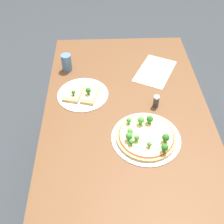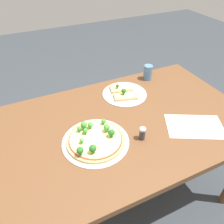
{
  "view_description": "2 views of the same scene",
  "coord_description": "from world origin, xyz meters",
  "px_view_note": "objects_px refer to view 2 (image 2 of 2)",
  "views": [
    {
      "loc": [
        1.06,
        -0.12,
        1.75
      ],
      "look_at": [
        0.06,
        -0.08,
        0.73
      ],
      "focal_mm": 45.0,
      "sensor_mm": 36.0,
      "label": 1
    },
    {
      "loc": [
        0.46,
        0.79,
        1.5
      ],
      "look_at": [
        0.06,
        -0.08,
        0.73
      ],
      "focal_mm": 35.0,
      "sensor_mm": 36.0,
      "label": 2
    }
  ],
  "objects_px": {
    "drinking_cup": "(148,72)",
    "dining_table": "(126,131)",
    "pizza_tray_whole": "(95,139)",
    "pizza_tray_slice": "(124,93)",
    "condiment_shaker": "(143,133)"
  },
  "relations": [
    {
      "from": "condiment_shaker",
      "to": "dining_table",
      "type": "bearing_deg",
      "value": -89.54
    },
    {
      "from": "condiment_shaker",
      "to": "pizza_tray_slice",
      "type": "bearing_deg",
      "value": -104.34
    },
    {
      "from": "pizza_tray_slice",
      "to": "drinking_cup",
      "type": "distance_m",
      "value": 0.26
    },
    {
      "from": "pizza_tray_slice",
      "to": "condiment_shaker",
      "type": "bearing_deg",
      "value": 75.66
    },
    {
      "from": "pizza_tray_whole",
      "to": "condiment_shaker",
      "type": "relative_size",
      "value": 4.82
    },
    {
      "from": "drinking_cup",
      "to": "condiment_shaker",
      "type": "bearing_deg",
      "value": 55.24
    },
    {
      "from": "pizza_tray_slice",
      "to": "drinking_cup",
      "type": "relative_size",
      "value": 2.74
    },
    {
      "from": "pizza_tray_whole",
      "to": "drinking_cup",
      "type": "bearing_deg",
      "value": -143.67
    },
    {
      "from": "dining_table",
      "to": "pizza_tray_whole",
      "type": "bearing_deg",
      "value": 19.24
    },
    {
      "from": "pizza_tray_whole",
      "to": "pizza_tray_slice",
      "type": "distance_m",
      "value": 0.45
    },
    {
      "from": "drinking_cup",
      "to": "dining_table",
      "type": "bearing_deg",
      "value": 44.49
    },
    {
      "from": "pizza_tray_whole",
      "to": "condiment_shaker",
      "type": "xyz_separation_m",
      "value": [
        -0.22,
        0.08,
        0.02
      ]
    },
    {
      "from": "pizza_tray_whole",
      "to": "condiment_shaker",
      "type": "distance_m",
      "value": 0.23
    },
    {
      "from": "pizza_tray_slice",
      "to": "condiment_shaker",
      "type": "distance_m",
      "value": 0.41
    },
    {
      "from": "drinking_cup",
      "to": "condiment_shaker",
      "type": "relative_size",
      "value": 1.5
    }
  ]
}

